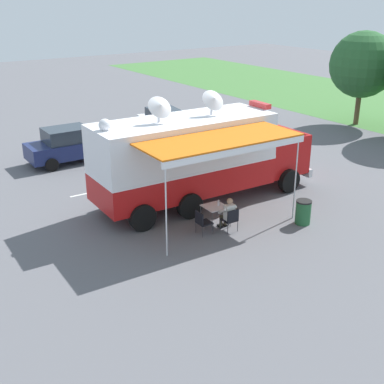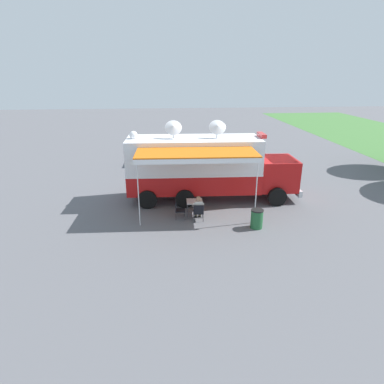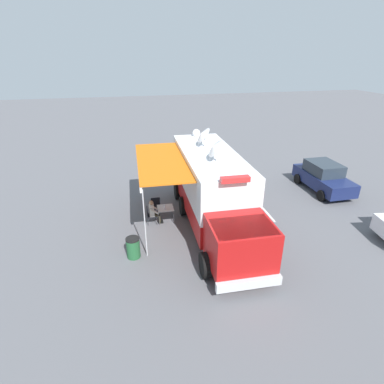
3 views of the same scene
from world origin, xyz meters
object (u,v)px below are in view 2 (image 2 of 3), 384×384
seated_responder (198,207)px  car_far_corner (237,148)px  trash_bin (257,219)px  folding_chair_beside_table (178,209)px  car_behind_truck (163,153)px  command_truck (207,166)px  water_bottle (198,199)px  folding_chair_at_table (199,211)px  folding_table (195,202)px

seated_responder → car_far_corner: 12.53m
trash_bin → folding_chair_beside_table: bearing=-111.1°
folding_chair_beside_table → car_far_corner: size_ratio=0.20×
car_behind_truck → seated_responder: bearing=8.8°
command_truck → water_bottle: 2.58m
folding_chair_at_table → trash_bin: (0.97, 2.61, -0.06)m
trash_bin → car_behind_truck: bearing=-160.2°
command_truck → water_bottle: (2.19, -0.76, -1.11)m
seated_responder → trash_bin: 2.85m
command_truck → water_bottle: size_ratio=42.73×
water_bottle → folding_chair_at_table: size_ratio=0.26×
car_behind_truck → folding_chair_at_table: bearing=8.6°
trash_bin → car_behind_truck: 12.55m
folding_table → car_far_corner: size_ratio=0.19×
folding_chair_at_table → car_behind_truck: bearing=-171.4°
water_bottle → car_behind_truck: bearing=-170.5°
folding_chair_at_table → car_behind_truck: car_behind_truck is taller
folding_chair_at_table → car_behind_truck: size_ratio=0.21×
car_far_corner → folding_table: bearing=-22.7°
command_truck → folding_table: command_truck is taller
seated_responder → car_behind_truck: size_ratio=0.30×
trash_bin → car_far_corner: bearing=171.5°
folding_chair_beside_table → car_far_corner: 12.71m
seated_responder → trash_bin: seated_responder is taller
folding_table → seated_responder: seated_responder is taller
folding_chair_at_table → car_far_corner: car_far_corner is taller
command_truck → car_far_corner: size_ratio=2.16×
folding_chair_at_table → car_far_corner: 12.71m
command_truck → trash_bin: 4.58m
car_behind_truck → folding_chair_beside_table: bearing=3.8°
water_bottle → folding_chair_beside_table: size_ratio=0.26×
folding_chair_beside_table → trash_bin: size_ratio=0.96×
folding_table → folding_chair_at_table: (0.80, 0.11, -0.16)m
command_truck → water_bottle: bearing=-19.1°
seated_responder → car_behind_truck: car_behind_truck is taller
water_bottle → trash_bin: (1.74, 2.57, -0.38)m
seated_responder → car_far_corner: bearing=158.9°
folding_chair_at_table → folding_table: bearing=-172.1°
folding_chair_at_table → water_bottle: bearing=177.7°
folding_table → car_far_corner: 12.01m
car_far_corner → command_truck: bearing=-22.7°
trash_bin → car_far_corner: (-12.85, 1.91, 0.42)m
folding_table → car_far_corner: car_far_corner is taller
seated_responder → water_bottle: bearing=177.6°
folding_chair_at_table → trash_bin: 2.78m
folding_table → trash_bin: size_ratio=0.91×
water_bottle → folding_chair_beside_table: bearing=-70.0°
folding_table → car_behind_truck: 10.15m
folding_table → car_behind_truck: (-10.03, -1.53, 0.21)m
water_bottle → folding_chair_at_table: 0.84m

